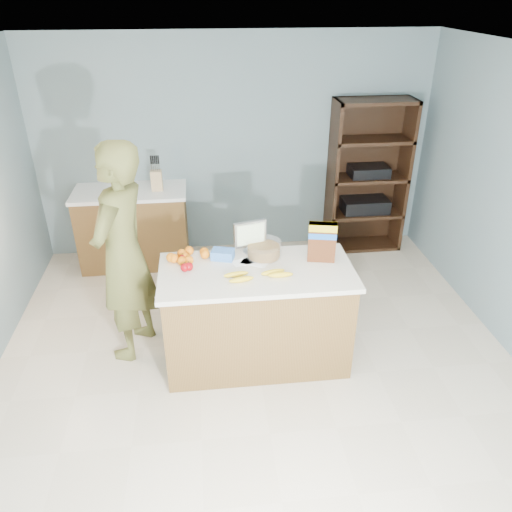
{
  "coord_description": "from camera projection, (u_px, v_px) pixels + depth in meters",
  "views": [
    {
      "loc": [
        -0.4,
        -3.11,
        2.91
      ],
      "look_at": [
        0.0,
        0.35,
        1.0
      ],
      "focal_mm": 35.0,
      "sensor_mm": 36.0,
      "label": 1
    }
  ],
  "objects": [
    {
      "name": "back_cabinet",
      "position": [
        134.0,
        227.0,
        5.73
      ],
      "size": [
        1.24,
        0.62,
        0.9
      ],
      "color": "brown",
      "rests_on": "ground"
    },
    {
      "name": "blue_carton",
      "position": [
        223.0,
        254.0,
        4.12
      ],
      "size": [
        0.21,
        0.17,
        0.08
      ],
      "primitive_type": "cube",
      "rotation": [
        0.0,
        0.0,
        -0.29
      ],
      "color": "blue",
      "rests_on": "counter_peninsula"
    },
    {
      "name": "knife_block",
      "position": [
        157.0,
        180.0,
        5.46
      ],
      "size": [
        0.12,
        0.1,
        0.31
      ],
      "color": "tan",
      "rests_on": "back_cabinet"
    },
    {
      "name": "person",
      "position": [
        123.0,
        254.0,
        4.09
      ],
      "size": [
        0.68,
        0.81,
        1.91
      ],
      "primitive_type": "imported",
      "rotation": [
        0.0,
        0.0,
        -1.94
      ],
      "color": "brown",
      "rests_on": "ground"
    },
    {
      "name": "salad_bowl",
      "position": [
        264.0,
        250.0,
        4.15
      ],
      "size": [
        0.3,
        0.3,
        0.13
      ],
      "color": "#267219",
      "rests_on": "counter_peninsula"
    },
    {
      "name": "tv",
      "position": [
        250.0,
        235.0,
        4.17
      ],
      "size": [
        0.28,
        0.12,
        0.28
      ],
      "color": "silver",
      "rests_on": "counter_peninsula"
    },
    {
      "name": "counter_peninsula",
      "position": [
        257.0,
        320.0,
        4.21
      ],
      "size": [
        1.56,
        0.76,
        0.9
      ],
      "color": "brown",
      "rests_on": "ground"
    },
    {
      "name": "bananas",
      "position": [
        258.0,
        275.0,
        3.86
      ],
      "size": [
        0.54,
        0.16,
        0.04
      ],
      "color": "yellow",
      "rests_on": "counter_peninsula"
    },
    {
      "name": "apples",
      "position": [
        186.0,
        264.0,
        3.99
      ],
      "size": [
        0.12,
        0.22,
        0.07
      ],
      "color": "#92060C",
      "rests_on": "counter_peninsula"
    },
    {
      "name": "oranges",
      "position": [
        187.0,
        256.0,
        4.1
      ],
      "size": [
        0.36,
        0.25,
        0.08
      ],
      "color": "orange",
      "rests_on": "counter_peninsula"
    },
    {
      "name": "envelopes",
      "position": [
        250.0,
        262.0,
        4.08
      ],
      "size": [
        0.32,
        0.22,
        0.0
      ],
      "color": "white",
      "rests_on": "counter_peninsula"
    },
    {
      "name": "shelving_unit",
      "position": [
        366.0,
        179.0,
        5.93
      ],
      "size": [
        0.9,
        0.4,
        1.8
      ],
      "color": "black",
      "rests_on": "ground"
    },
    {
      "name": "floor",
      "position": [
        261.0,
        381.0,
        4.14
      ],
      "size": [
        4.5,
        5.0,
        0.02
      ],
      "primitive_type": "cube",
      "color": "beige",
      "rests_on": "ground"
    },
    {
      "name": "walls",
      "position": [
        262.0,
        196.0,
        3.35
      ],
      "size": [
        4.52,
        5.02,
        2.51
      ],
      "color": "slate",
      "rests_on": "ground"
    },
    {
      "name": "cereal_box",
      "position": [
        322.0,
        239.0,
        4.02
      ],
      "size": [
        0.24,
        0.13,
        0.34
      ],
      "color": "#592B14",
      "rests_on": "counter_peninsula"
    }
  ]
}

